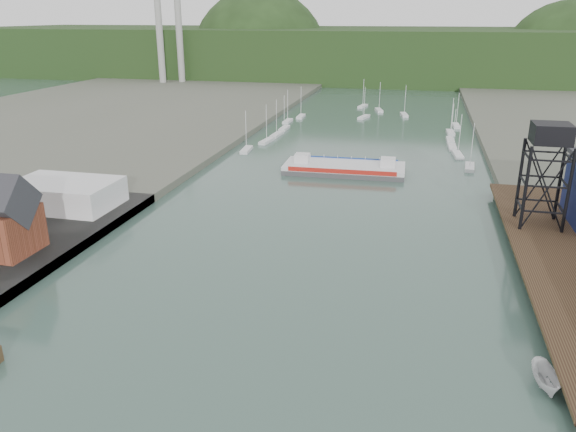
% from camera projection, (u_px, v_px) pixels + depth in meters
% --- Properties ---
extents(east_pier, '(14.00, 70.00, 2.45)m').
position_uv_depth(east_pier, '(569.00, 259.00, 76.70)').
color(east_pier, black).
rests_on(east_pier, ground).
extents(white_shed, '(18.00, 12.00, 4.50)m').
position_uv_depth(white_shed, '(64.00, 194.00, 98.16)').
color(white_shed, silver).
rests_on(white_shed, west_quay).
extents(lift_tower, '(6.50, 6.50, 16.00)m').
position_uv_depth(lift_tower, '(550.00, 140.00, 84.37)').
color(lift_tower, black).
rests_on(lift_tower, east_pier).
extents(marina_sailboats, '(57.71, 92.65, 0.90)m').
position_uv_depth(marina_sailboats, '(367.00, 130.00, 170.78)').
color(marina_sailboats, silver).
rests_on(marina_sailboats, ground).
extents(smokestacks, '(11.20, 8.20, 60.00)m').
position_uv_depth(smokestacks, '(169.00, 22.00, 269.77)').
color(smokestacks, '#9B9B96').
rests_on(smokestacks, ground).
extents(distant_hills, '(500.00, 120.00, 80.00)m').
position_uv_depth(distant_hills, '(390.00, 57.00, 317.36)').
color(distant_hills, black).
rests_on(distant_hills, ground).
extents(chain_ferry, '(26.87, 11.54, 3.83)m').
position_uv_depth(chain_ferry, '(344.00, 168.00, 125.37)').
color(chain_ferry, '#444446').
rests_on(chain_ferry, ground).
extents(motorboat, '(2.63, 5.60, 2.09)m').
position_uv_depth(motorboat, '(546.00, 379.00, 52.92)').
color(motorboat, silver).
rests_on(motorboat, ground).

